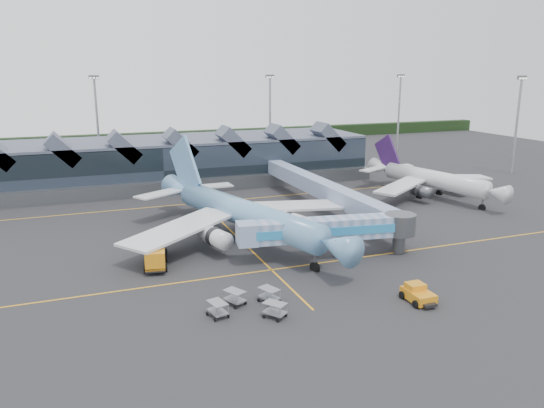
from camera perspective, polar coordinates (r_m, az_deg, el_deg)
name	(u,v)px	position (r m, az deg, el deg)	size (l,w,h in m)	color
ground	(250,250)	(72.09, -2.33, -4.93)	(260.00, 260.00, 0.00)	#272729
taxi_stripes	(230,230)	(81.18, -4.59, -2.75)	(120.00, 60.00, 0.01)	orange
tree_line_far	(142,139)	(177.27, -13.84, 6.79)	(260.00, 4.00, 4.00)	black
terminal	(156,162)	(114.72, -12.38, 4.47)	(90.00, 22.25, 12.52)	black
light_masts	(249,116)	(134.79, -2.45, 9.46)	(132.40, 42.56, 22.45)	gray
main_airliner	(240,212)	(75.49, -3.46, -0.83)	(35.85, 42.17, 13.84)	#6496CB
regional_jet	(430,178)	(105.82, 16.62, 2.65)	(29.02, 32.13, 11.08)	silver
jet_bridge	(339,229)	(68.77, 7.20, -2.72)	(23.70, 6.88, 5.39)	#6D8CB5
fuel_truck	(155,250)	(68.15, -12.42, -4.84)	(3.87, 9.48, 3.15)	black
pushback_tug	(418,294)	(58.39, 15.44, -9.32)	(2.65, 4.15, 1.81)	orange
baggage_carts	(249,302)	(54.49, -2.48, -10.49)	(7.92, 6.84, 1.54)	#92949A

